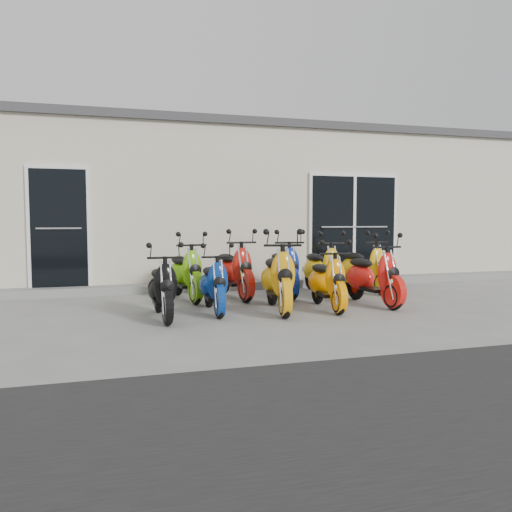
% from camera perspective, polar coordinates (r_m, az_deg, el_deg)
% --- Properties ---
extents(ground, '(80.00, 80.00, 0.00)m').
position_cam_1_polar(ground, '(7.83, 1.24, -5.80)').
color(ground, gray).
rests_on(ground, ground).
extents(building, '(14.00, 6.00, 3.20)m').
position_cam_1_polar(building, '(12.77, -5.82, 5.29)').
color(building, beige).
rests_on(building, ground).
extents(roof_cap, '(14.20, 6.20, 0.16)m').
position_cam_1_polar(roof_cap, '(12.91, -5.88, 12.76)').
color(roof_cap, '#3F3F42').
rests_on(roof_cap, building).
extents(front_step, '(14.00, 0.40, 0.15)m').
position_cam_1_polar(front_step, '(9.74, -2.35, -3.37)').
color(front_step, gray).
rests_on(front_step, ground).
extents(door_left, '(1.07, 0.08, 2.22)m').
position_cam_1_polar(door_left, '(9.56, -21.59, 3.32)').
color(door_left, black).
rests_on(door_left, front_step).
extents(door_right, '(2.02, 0.08, 2.22)m').
position_cam_1_polar(door_right, '(10.72, 11.08, 3.61)').
color(door_right, black).
rests_on(door_right, front_step).
extents(scooter_front_black, '(0.57, 1.46, 1.07)m').
position_cam_1_polar(scooter_front_black, '(6.93, -10.67, -2.70)').
color(scooter_front_black, black).
rests_on(scooter_front_black, ground).
extents(scooter_front_blue, '(0.56, 1.42, 1.04)m').
position_cam_1_polar(scooter_front_blue, '(7.29, -4.87, -2.43)').
color(scooter_front_blue, navy).
rests_on(scooter_front_blue, ground).
extents(scooter_front_orange_a, '(0.86, 1.75, 1.24)m').
position_cam_1_polar(scooter_front_orange_a, '(7.36, 2.52, -1.58)').
color(scooter_front_orange_a, orange).
rests_on(scooter_front_orange_a, ground).
extents(scooter_front_orange_b, '(0.65, 1.49, 1.07)m').
position_cam_1_polar(scooter_front_orange_b, '(7.61, 8.14, -2.05)').
color(scooter_front_orange_b, '#FF9000').
rests_on(scooter_front_orange_b, ground).
extents(scooter_front_red, '(0.71, 1.62, 1.16)m').
position_cam_1_polar(scooter_front_red, '(8.14, 13.21, -1.39)').
color(scooter_front_red, red).
rests_on(scooter_front_red, ground).
extents(scooter_back_green, '(0.81, 1.65, 1.17)m').
position_cam_1_polar(scooter_back_green, '(8.48, -8.09, -1.08)').
color(scooter_back_green, '#63B40C').
rests_on(scooter_back_green, ground).
extents(scooter_back_red, '(0.80, 1.70, 1.21)m').
position_cam_1_polar(scooter_back_red, '(8.61, -2.60, -0.82)').
color(scooter_back_red, '#B6180E').
rests_on(scooter_back_red, ground).
extents(scooter_back_blue, '(0.71, 1.66, 1.19)m').
position_cam_1_polar(scooter_back_blue, '(8.88, 3.19, -0.72)').
color(scooter_back_blue, '#0B2594').
rests_on(scooter_back_blue, ground).
extents(scooter_back_yellow, '(0.61, 1.59, 1.16)m').
position_cam_1_polar(scooter_back_yellow, '(9.18, 7.58, -0.69)').
color(scooter_back_yellow, '#F4B50C').
rests_on(scooter_back_yellow, ground).
extents(scooter_back_extra, '(0.81, 1.65, 1.17)m').
position_cam_1_polar(scooter_back_extra, '(9.55, 12.26, -0.54)').
color(scooter_back_extra, yellow).
rests_on(scooter_back_extra, ground).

